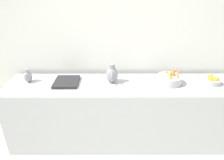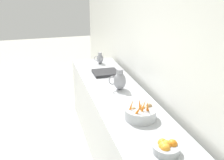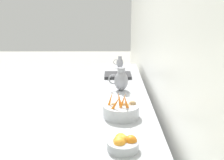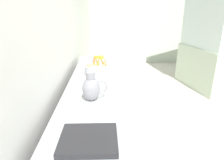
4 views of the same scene
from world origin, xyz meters
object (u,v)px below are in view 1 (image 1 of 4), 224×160
object	(u,v)px
orange_bowl	(213,80)
metal_pitcher_short	(28,76)
vegetable_colander	(170,79)
metal_pitcher_tall	(112,74)

from	to	relation	value
orange_bowl	metal_pitcher_short	size ratio (longest dim) A/B	1.22
vegetable_colander	metal_pitcher_tall	bearing A→B (deg)	-91.73
orange_bowl	metal_pitcher_tall	xyz separation A→B (m)	(-0.03, -1.27, 0.07)
vegetable_colander	metal_pitcher_tall	size ratio (longest dim) A/B	1.20
vegetable_colander	metal_pitcher_short	size ratio (longest dim) A/B	1.75
vegetable_colander	metal_pitcher_short	xyz separation A→B (m)	(-0.04, -1.80, 0.02)
vegetable_colander	metal_pitcher_short	distance (m)	1.80
metal_pitcher_short	metal_pitcher_tall	bearing A→B (deg)	88.90
vegetable_colander	orange_bowl	xyz separation A→B (m)	(0.01, 0.54, -0.01)
metal_pitcher_short	vegetable_colander	bearing A→B (deg)	88.64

